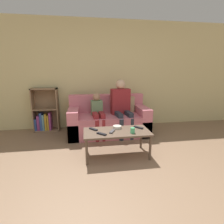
# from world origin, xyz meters

# --- Properties ---
(ground_plane) EXTENTS (22.00, 22.00, 0.00)m
(ground_plane) POSITION_xyz_m (0.00, 0.00, 0.00)
(ground_plane) COLOR #84664C
(wall_back) EXTENTS (12.00, 0.06, 2.60)m
(wall_back) POSITION_xyz_m (0.00, 2.82, 1.30)
(wall_back) COLOR beige
(wall_back) RESTS_ON ground_plane
(couch) EXTENTS (1.75, 0.86, 0.87)m
(couch) POSITION_xyz_m (0.12, 2.20, 0.30)
(couch) COLOR #D1707F
(couch) RESTS_ON ground_plane
(bookshelf) EXTENTS (0.58, 0.28, 1.02)m
(bookshelf) POSITION_xyz_m (-1.35, 2.67, 0.40)
(bookshelf) COLOR #8E7051
(bookshelf) RESTS_ON ground_plane
(coffee_table) EXTENTS (1.09, 0.54, 0.44)m
(coffee_table) POSITION_xyz_m (0.10, 1.10, 0.40)
(coffee_table) COLOR brown
(coffee_table) RESTS_ON ground_plane
(person_adult) EXTENTS (0.43, 0.64, 1.23)m
(person_adult) POSITION_xyz_m (0.39, 2.14, 0.72)
(person_adult) COLOR #282D38
(person_adult) RESTS_ON ground_plane
(person_child) EXTENTS (0.28, 0.62, 0.93)m
(person_child) POSITION_xyz_m (-0.14, 2.07, 0.54)
(person_child) COLOR maroon
(person_child) RESTS_ON ground_plane
(cup_near) EXTENTS (0.07, 0.07, 0.09)m
(cup_near) POSITION_xyz_m (0.33, 0.96, 0.48)
(cup_near) COLOR #4CB77A
(cup_near) RESTS_ON coffee_table
(tv_remote_0) EXTENTS (0.15, 0.16, 0.02)m
(tv_remote_0) POSITION_xyz_m (0.50, 1.19, 0.45)
(tv_remote_0) COLOR black
(tv_remote_0) RESTS_ON coffee_table
(tv_remote_1) EXTENTS (0.12, 0.17, 0.02)m
(tv_remote_1) POSITION_xyz_m (0.02, 1.06, 0.45)
(tv_remote_1) COLOR #47474C
(tv_remote_1) RESTS_ON coffee_table
(tv_remote_2) EXTENTS (0.14, 0.16, 0.02)m
(tv_remote_2) POSITION_xyz_m (-0.28, 1.22, 0.45)
(tv_remote_2) COLOR black
(tv_remote_2) RESTS_ON coffee_table
(tv_remote_3) EXTENTS (0.16, 0.15, 0.02)m
(tv_remote_3) POSITION_xyz_m (-0.16, 0.97, 0.45)
(tv_remote_3) COLOR black
(tv_remote_3) RESTS_ON coffee_table
(snack_bowl) EXTENTS (0.15, 0.15, 0.05)m
(snack_bowl) POSITION_xyz_m (0.13, 1.24, 0.46)
(snack_bowl) COLOR beige
(snack_bowl) RESTS_ON coffee_table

